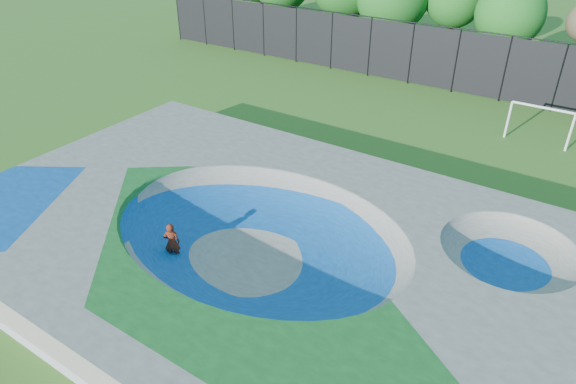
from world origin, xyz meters
The scene contains 7 objects.
ground centered at (0.00, 0.00, 0.00)m, with size 120.00×120.00×0.00m, color #34621B.
skate_deck centered at (0.00, 0.00, 0.75)m, with size 22.00×14.00×1.50m, color gray.
skater centered at (-2.55, -1.66, 0.77)m, with size 0.56×0.37×1.54m, color #BA300E.
skateboard centered at (-2.55, -1.66, 0.03)m, with size 0.78×0.22×0.05m, color black.
soccer_goal centered at (6.13, 15.70, 1.42)m, with size 3.09×0.12×2.04m.
fence centered at (0.00, 21.00, 2.10)m, with size 48.09×0.09×4.04m.
treeline centered at (1.52, 25.93, 4.78)m, with size 52.39×7.14×7.85m.
Camera 1 is at (8.87, -11.49, 11.48)m, focal length 32.00 mm.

